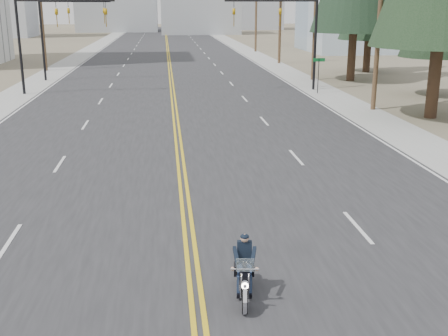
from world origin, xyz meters
TOP-DOWN VIEW (x-y plane):
  - ground_plane at (0.00, 0.00)m, footprint 400.00×400.00m
  - road at (0.00, 70.00)m, footprint 20.00×200.00m
  - sidewalk_left at (-11.50, 70.00)m, footprint 3.00×200.00m
  - sidewalk_right at (11.50, 70.00)m, footprint 3.00×200.00m
  - traffic_mast_left at (-8.98, 32.00)m, footprint 7.10×0.26m
  - traffic_mast_right at (8.98, 32.00)m, footprint 7.10×0.26m
  - traffic_mast_far at (-9.31, 40.00)m, footprint 6.10×0.26m
  - street_sign at (10.80, 30.00)m, footprint 0.90×0.06m
  - utility_pole_b at (12.50, 23.00)m, footprint 2.20×0.30m
  - utility_pole_c at (12.50, 38.00)m, footprint 2.20×0.30m
  - utility_pole_d at (12.50, 53.00)m, footprint 2.20×0.30m
  - utility_pole_e at (12.50, 70.00)m, footprint 2.20×0.30m
  - utility_pole_left at (-12.50, 48.00)m, footprint 2.20×0.30m
  - haze_bldg_b at (8.00, 125.00)m, footprint 18.00×14.00m
  - haze_bldg_e at (25.00, 150.00)m, footprint 14.00×14.00m
  - motorcyclist at (1.08, 0.28)m, footprint 1.01×1.92m

SIDE VIEW (x-z plane):
  - ground_plane at x=0.00m, z-range 0.00..0.00m
  - road at x=0.00m, z-range 0.00..0.01m
  - sidewalk_left at x=-11.50m, z-range 0.00..0.01m
  - sidewalk_right at x=11.50m, z-range 0.00..0.01m
  - motorcyclist at x=1.08m, z-range 0.00..1.43m
  - street_sign at x=10.80m, z-range 0.49..3.12m
  - traffic_mast_far at x=-9.31m, z-range 1.37..8.37m
  - traffic_mast_left at x=-8.98m, z-range 1.44..8.44m
  - traffic_mast_right at x=8.98m, z-range 1.44..8.44m
  - utility_pole_left at x=-12.50m, z-range 0.23..10.73m
  - utility_pole_c at x=12.50m, z-range 0.23..11.23m
  - utility_pole_e at x=12.50m, z-range 0.23..11.23m
  - utility_pole_b at x=12.50m, z-range 0.23..11.73m
  - utility_pole_d at x=12.50m, z-range 0.23..11.73m
  - haze_bldg_e at x=25.00m, z-range 0.00..12.00m
  - haze_bldg_b at x=8.00m, z-range 0.00..14.00m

